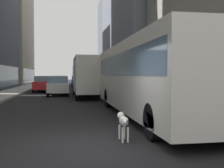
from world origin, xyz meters
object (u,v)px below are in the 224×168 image
transit_bus (148,74)px  car_yellow_taxi (47,82)px  car_blue_hatchback (78,81)px  car_red_coupe (44,84)px  box_truck (89,76)px  car_black_suv (82,83)px  pedestrian_with_handbag (198,90)px  car_grey_wagon (61,81)px  dalmatian_dog (123,121)px  car_white_van (58,86)px

transit_bus → car_yellow_taxi: bearing=103.4°
transit_bus → car_blue_hatchback: transit_bus is taller
car_blue_hatchback → car_red_coupe: size_ratio=0.88×
car_blue_hatchback → box_truck: (0.00, -18.84, 0.84)m
box_truck → car_black_suv: bearing=90.0°
transit_bus → box_truck: same height
pedestrian_with_handbag → car_red_coupe: bearing=116.7°
car_grey_wagon → car_blue_hatchback: bearing=13.9°
car_red_coupe → dalmatian_dog: bearing=-80.4°
car_black_suv → pedestrian_with_handbag: size_ratio=2.80×
car_red_coupe → pedestrian_with_handbag: bearing=-63.3°
car_grey_wagon → car_white_van: (0.00, -15.87, -0.00)m
car_black_suv → box_truck: bearing=-90.0°
box_truck → transit_bus: bearing=-81.1°
car_red_coupe → car_grey_wagon: bearing=81.4°
car_blue_hatchback → car_grey_wagon: (-2.40, -0.59, 0.00)m
transit_bus → car_blue_hatchback: bearing=93.2°
car_white_van → box_truck: size_ratio=0.55×
car_grey_wagon → car_white_van: 15.87m
dalmatian_dog → car_grey_wagon: bearing=93.7°
box_truck → pedestrian_with_handbag: bearing=-64.1°
car_white_van → pedestrian_with_handbag: (6.82, -11.50, 0.19)m
car_white_van → dalmatian_dog: (2.08, -16.57, -0.31)m
car_blue_hatchback → pedestrian_with_handbag: bearing=-81.0°
car_red_coupe → transit_bus: bearing=-72.6°
car_blue_hatchback → box_truck: bearing=-90.0°
transit_bus → pedestrian_with_handbag: transit_bus is taller
car_grey_wagon → car_red_coupe: bearing=-98.6°
car_blue_hatchback → car_yellow_taxi: 6.80m
transit_bus → car_yellow_taxi: (-5.60, 23.53, -0.95)m
car_red_coupe → car_grey_wagon: size_ratio=1.09×
car_red_coupe → car_yellow_taxi: bearing=90.0°
transit_bus → car_black_suv: (-1.60, 19.01, -0.95)m
car_yellow_taxi → dalmatian_dog: size_ratio=4.36×
car_red_coupe → pedestrian_with_handbag: size_ratio=2.79×
car_red_coupe → dalmatian_dog: size_ratio=4.91×
transit_bus → pedestrian_with_handbag: (2.82, 1.06, -0.76)m
car_black_suv → car_yellow_taxi: same height
pedestrian_with_handbag → car_grey_wagon: bearing=104.0°
car_black_suv → dalmatian_dog: car_black_suv is taller
car_black_suv → car_grey_wagon: size_ratio=1.09×
car_black_suv → car_blue_hatchback: 10.02m
transit_bus → car_grey_wagon: size_ratio=2.66×
car_blue_hatchback → car_white_van: 16.64m
car_yellow_taxi → car_blue_hatchback: bearing=53.9°
car_yellow_taxi → pedestrian_with_handbag: bearing=-69.5°
car_black_suv → car_grey_wagon: (-2.40, 9.43, -0.00)m
transit_bus → dalmatian_dog: transit_bus is taller
car_white_van → box_truck: box_truck is taller
car_black_suv → car_red_coupe: 4.17m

